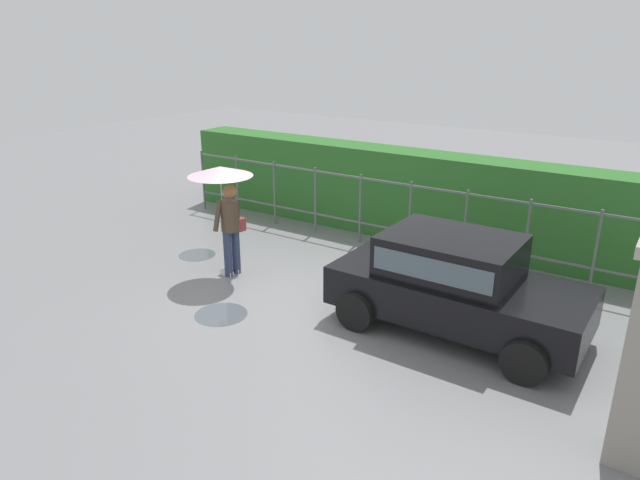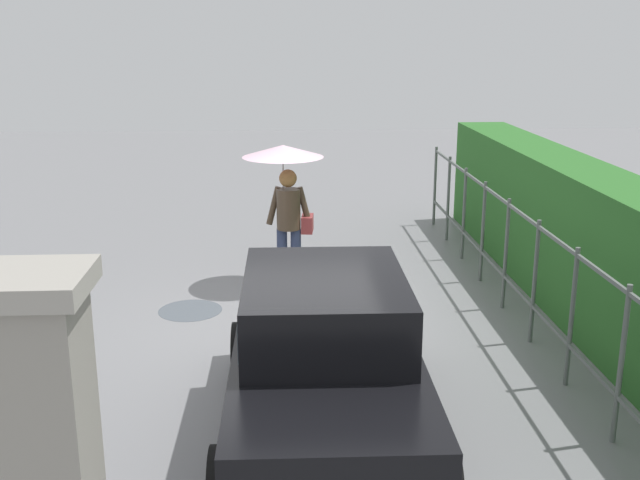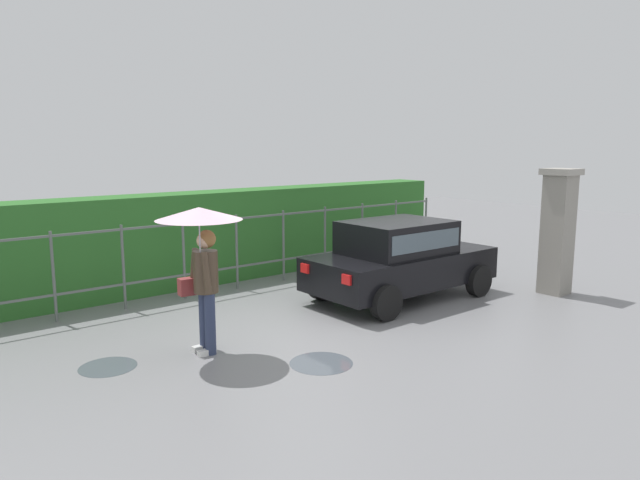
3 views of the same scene
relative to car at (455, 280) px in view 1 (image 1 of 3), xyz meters
The scene contains 7 objects.
ground_plane 2.59m from the car, 168.82° to the right, with size 40.00×40.00×0.00m, color slate.
car is the anchor object (origin of this frame).
pedestrian 4.33m from the car, behind, with size 1.15×1.15×2.05m.
fence_section 3.24m from the car, 127.01° to the left, with size 11.56×0.05×1.50m.
hedge_row 4.04m from the car, 118.83° to the left, with size 12.51×0.90×1.90m, color #2D6B28.
puddle_near 3.70m from the car, 153.74° to the right, with size 0.85×0.85×0.00m, color #4C545B.
puddle_far 5.52m from the car, behind, with size 0.74×0.74×0.00m, color #4C545B.
Camera 1 is at (5.04, -7.02, 4.20)m, focal length 31.93 mm.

